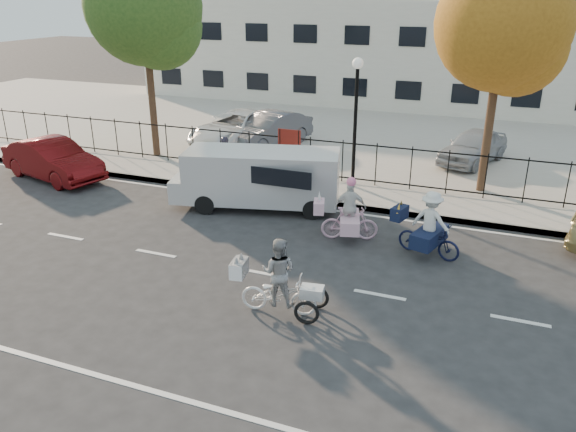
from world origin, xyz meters
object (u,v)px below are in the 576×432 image
at_px(pedestrian, 225,158).
at_px(lot_car_d, 473,146).
at_px(zebra_trike, 279,285).
at_px(white_van, 259,176).
at_px(lot_car_b, 237,128).
at_px(red_sedan, 53,160).
at_px(unicorn_bike, 349,217).
at_px(lamppost, 356,101).
at_px(bull_bike, 429,230).
at_px(lot_car_c, 269,130).

relative_size(pedestrian, lot_car_d, 0.42).
height_order(zebra_trike, pedestrian, pedestrian).
xyz_separation_m(white_van, lot_car_b, (-3.90, 6.37, -0.16)).
distance_m(lot_car_b, lot_car_d, 9.89).
height_order(red_sedan, pedestrian, pedestrian).
xyz_separation_m(unicorn_bike, lot_car_b, (-7.21, 7.78, 0.19)).
bearing_deg(red_sedan, unicorn_bike, -81.65).
bearing_deg(lamppost, bull_bike, -53.44).
distance_m(lamppost, bull_bike, 5.85).
height_order(red_sedan, lot_car_b, lot_car_b).
bearing_deg(unicorn_bike, lot_car_c, 19.72).
bearing_deg(bull_bike, red_sedan, 99.42).
distance_m(lamppost, lot_car_d, 6.23).
height_order(lamppost, unicorn_bike, lamppost).
relative_size(zebra_trike, pedestrian, 1.27).
distance_m(lot_car_c, lot_car_d, 8.46).
distance_m(red_sedan, lot_car_b, 7.76).
xyz_separation_m(unicorn_bike, red_sedan, (-11.54, 1.34, 0.05)).
xyz_separation_m(unicorn_bike, white_van, (-3.31, 1.42, 0.35)).
xyz_separation_m(lamppost, zebra_trike, (0.63, -8.30, -2.45)).
xyz_separation_m(lamppost, pedestrian, (-4.42, -0.98, -2.16)).
distance_m(lamppost, lot_car_c, 6.63).
xyz_separation_m(lamppost, red_sedan, (-10.56, -2.71, -2.39)).
bearing_deg(white_van, lamppost, 34.42).
xyz_separation_m(pedestrian, lot_car_d, (8.03, 5.50, -0.15)).
xyz_separation_m(bull_bike, red_sedan, (-13.74, 1.57, 0.02)).
bearing_deg(bull_bike, unicorn_bike, 100.00).
xyz_separation_m(red_sedan, lot_car_d, (14.18, 7.23, 0.08)).
relative_size(lamppost, lot_car_b, 0.84).
bearing_deg(lot_car_d, red_sedan, -132.94).
height_order(lamppost, white_van, lamppost).
distance_m(zebra_trike, lot_car_c, 13.43).
bearing_deg(bull_bike, lot_car_b, 65.56).
xyz_separation_m(zebra_trike, unicorn_bike, (0.34, 4.25, 0.00)).
height_order(white_van, pedestrian, white_van).
height_order(unicorn_bike, white_van, white_van).
bearing_deg(bull_bike, zebra_trike, 163.56).
relative_size(unicorn_bike, white_van, 0.33).
relative_size(unicorn_bike, red_sedan, 0.42).
xyz_separation_m(bull_bike, lot_car_c, (-8.00, 8.25, 0.16)).
bearing_deg(pedestrian, lot_car_c, -117.03).
xyz_separation_m(lamppost, lot_car_b, (-6.24, 3.73, -2.25)).
relative_size(lamppost, red_sedan, 0.99).
height_order(zebra_trike, lot_car_b, zebra_trike).
distance_m(zebra_trike, lot_car_b, 13.86).
bearing_deg(red_sedan, lamppost, -60.61).
bearing_deg(red_sedan, lot_car_c, -25.71).
height_order(white_van, lot_car_c, white_van).
distance_m(lamppost, zebra_trike, 8.68).
bearing_deg(lot_car_b, lamppost, -21.82).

